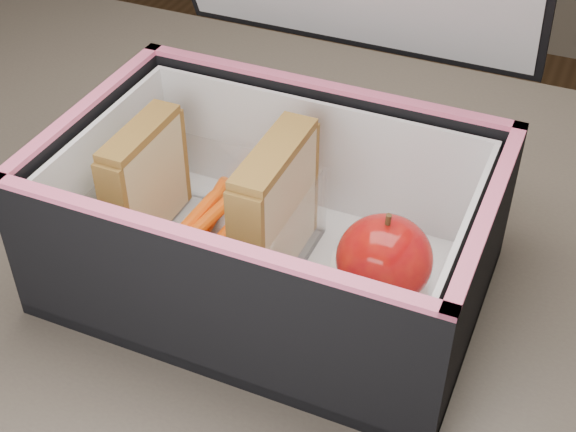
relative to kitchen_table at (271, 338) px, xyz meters
name	(u,v)px	position (x,y,z in m)	size (l,w,h in m)	color
kitchen_table	(271,338)	(0.00, 0.00, 0.00)	(1.20, 0.80, 0.75)	brown
lunch_bag	(274,209)	(0.01, -0.01, 0.16)	(0.33, 0.30, 0.32)	black
plastic_tub	(210,216)	(-0.05, -0.01, 0.14)	(0.16, 0.11, 0.07)	white
sandwich_left	(145,180)	(-0.10, -0.01, 0.16)	(0.02, 0.09, 0.10)	tan
sandwich_right	(275,209)	(0.01, -0.01, 0.16)	(0.03, 0.10, 0.11)	tan
carrot_sticks	(207,229)	(-0.05, -0.02, 0.13)	(0.05, 0.14, 0.03)	#FF4C11
paper_napkin	(377,294)	(0.10, -0.02, 0.11)	(0.08, 0.08, 0.01)	white
red_apple	(384,259)	(0.10, -0.02, 0.15)	(0.09, 0.09, 0.08)	#92000D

